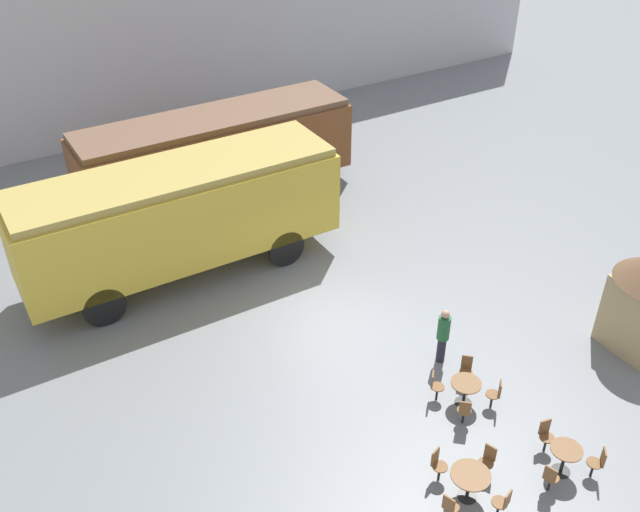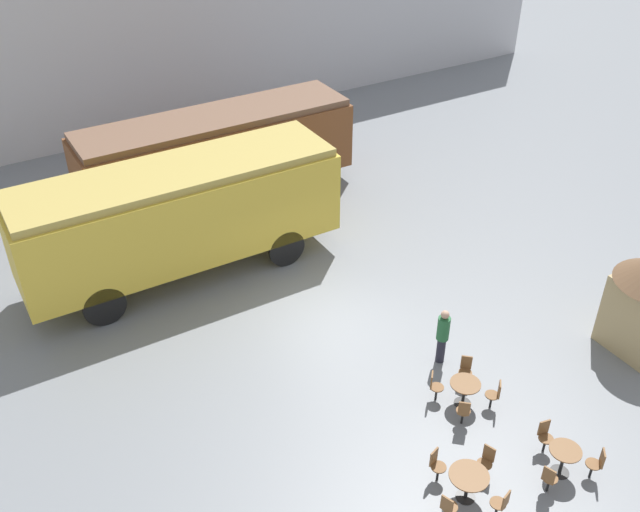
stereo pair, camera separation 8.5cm
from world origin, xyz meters
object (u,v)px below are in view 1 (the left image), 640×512
at_px(visitor_person, 443,334).
at_px(cafe_chair_0, 488,459).
at_px(cafe_table_far, 465,388).
at_px(passenger_coach_wooden, 216,150).
at_px(passenger_coach_vintage, 179,212).
at_px(cafe_table_mid, 565,455).
at_px(cafe_table_near, 470,479).

bearing_deg(visitor_person, cafe_chair_0, -113.43).
distance_m(cafe_table_far, cafe_chair_0, 2.26).
distance_m(passenger_coach_wooden, passenger_coach_vintage, 4.98).
relative_size(cafe_chair_0, visitor_person, 0.50).
xyz_separation_m(passenger_coach_vintage, visitor_person, (4.42, -7.59, -1.30)).
xyz_separation_m(cafe_table_mid, visitor_person, (-0.01, 4.44, 0.38)).
relative_size(passenger_coach_wooden, passenger_coach_vintage, 1.02).
bearing_deg(passenger_coach_wooden, visitor_person, -82.94).
xyz_separation_m(cafe_table_near, cafe_chair_0, (0.78, 0.27, -0.09)).
relative_size(cafe_table_near, visitor_person, 0.52).
bearing_deg(cafe_table_far, cafe_table_near, -128.73).
bearing_deg(cafe_table_mid, cafe_chair_0, 151.44).
bearing_deg(passenger_coach_wooden, cafe_table_far, -85.98).
height_order(cafe_table_far, cafe_chair_0, cafe_chair_0).
bearing_deg(cafe_chair_0, cafe_table_mid, 132.22).
bearing_deg(cafe_chair_0, cafe_table_near, -0.00).
distance_m(cafe_table_mid, cafe_chair_0, 1.78).
bearing_deg(passenger_coach_wooden, cafe_table_mid, -84.86).
relative_size(cafe_table_near, cafe_chair_0, 1.03).
relative_size(passenger_coach_vintage, visitor_person, 5.76).
height_order(cafe_table_near, cafe_chair_0, cafe_chair_0).
relative_size(cafe_table_near, cafe_table_far, 1.15).
relative_size(passenger_coach_wooden, cafe_table_mid, 13.37).
bearing_deg(cafe_table_far, cafe_chair_0, -117.59).
distance_m(cafe_table_mid, cafe_table_far, 2.90).
bearing_deg(passenger_coach_vintage, passenger_coach_wooden, 53.07).
height_order(cafe_table_near, cafe_table_mid, cafe_table_mid).
bearing_deg(passenger_coach_vintage, cafe_table_mid, -69.79).
height_order(cafe_table_mid, cafe_table_far, cafe_table_mid).
distance_m(passenger_coach_wooden, cafe_table_far, 13.26).
relative_size(cafe_table_far, cafe_chair_0, 0.90).
bearing_deg(cafe_table_near, cafe_table_far, 51.27).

